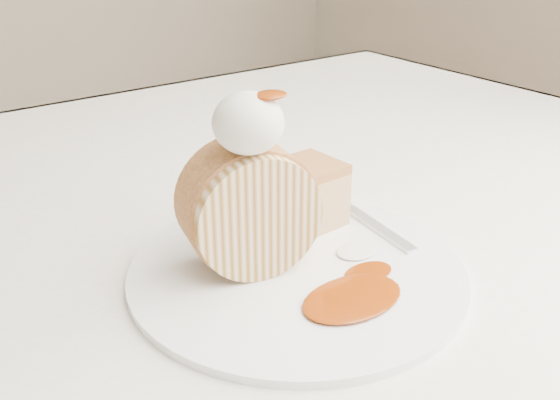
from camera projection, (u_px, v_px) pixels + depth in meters
table at (174, 288)px, 0.66m from camera, size 1.40×0.90×0.75m
plate at (297, 270)px, 0.51m from camera, size 0.29×0.29×0.01m
roulade_slice at (249, 209)px, 0.49m from camera, size 0.11×0.08×0.10m
cake_chunk at (305, 198)px, 0.57m from camera, size 0.06×0.06×0.05m
whipped_cream at (248, 123)px, 0.45m from camera, size 0.05×0.05×0.05m
caramel_drizzle at (270, 87)px, 0.44m from camera, size 0.03×0.02×0.01m
caramel_pool at (352, 298)px, 0.47m from camera, size 0.09×0.06×0.00m
fork at (372, 224)px, 0.58m from camera, size 0.04×0.16×0.00m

